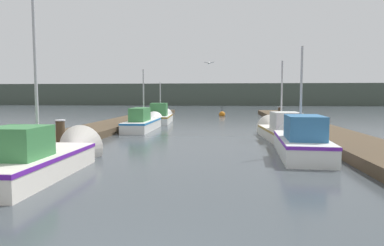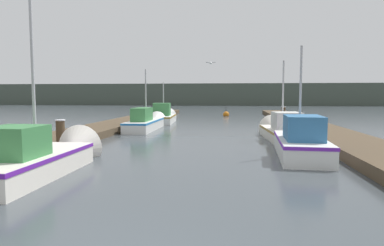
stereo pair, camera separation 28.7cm
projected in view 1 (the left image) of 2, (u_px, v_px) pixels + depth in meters
dock_left at (104, 128)px, 19.86m from camera, size 2.44×40.00×0.36m
dock_right at (315, 130)px, 18.72m from camera, size 2.44×40.00×0.36m
distant_shore_ridge at (220, 95)px, 73.93m from camera, size 120.00×16.00×4.29m
fishing_boat_0 at (44, 157)px, 9.18m from camera, size 1.71×5.17×5.06m
fishing_boat_1 at (299, 140)px, 12.20m from camera, size 1.78×5.49×4.14m
fishing_boat_2 at (280, 130)px, 16.54m from camera, size 1.87×5.23×4.18m
fishing_boat_3 at (145, 122)px, 20.91m from camera, size 1.46×6.24×3.96m
fishing_boat_4 at (161, 117)px, 25.88m from camera, size 1.90×5.44×3.46m
mooring_piling_0 at (61, 136)px, 12.44m from camera, size 0.36×0.36×1.18m
mooring_piling_1 at (280, 116)px, 23.59m from camera, size 0.33×0.33×1.27m
channel_buoy at (222, 114)px, 33.55m from camera, size 0.61×0.61×1.11m
seagull_lead at (209, 63)px, 18.68m from camera, size 0.55×0.28×0.12m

